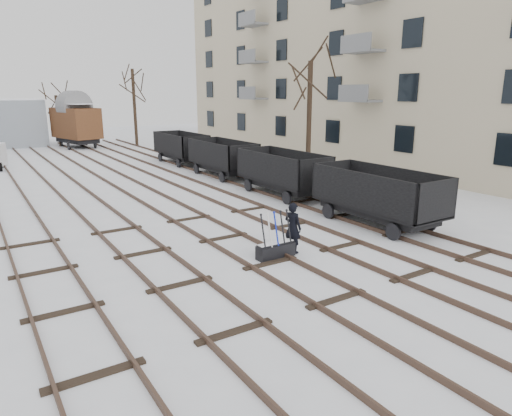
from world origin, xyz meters
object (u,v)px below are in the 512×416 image
Objects in this scene: ground_frame at (276,249)px; worker at (293,228)px; freight_wagon_a at (377,204)px; box_van_wagon at (76,122)px.

ground_frame is 0.88× the size of worker.
freight_wagon_a is (5.53, 0.91, 0.56)m from ground_frame.
box_van_wagon reaches higher than ground_frame.
ground_frame is 0.25× the size of box_van_wagon.
ground_frame is at bearing 78.84° from worker.
worker is at bearing -105.26° from box_van_wagon.
freight_wagon_a reaches higher than worker.
worker is 4.84m from freight_wagon_a.
box_van_wagon is (-4.29, 33.84, 1.54)m from freight_wagon_a.
freight_wagon_a reaches higher than ground_frame.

